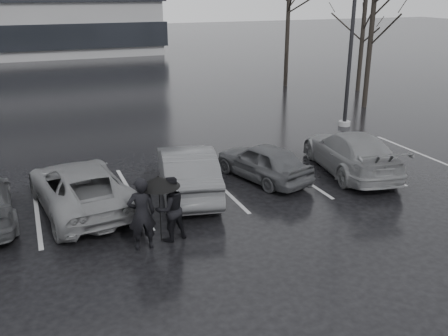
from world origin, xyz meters
TOP-DOWN VIEW (x-y plane):
  - ground at (0.00, 0.00)m, footprint 160.00×160.00m
  - car_main at (2.15, 2.33)m, footprint 2.41×3.92m
  - car_west_a at (-0.55, 2.13)m, footprint 2.46×4.79m
  - car_west_b at (-3.75, 2.12)m, footprint 2.88×5.17m
  - car_east at (5.29, 1.87)m, footprint 2.82×5.17m
  - pedestrian_left at (-2.65, -0.82)m, footprint 0.69×0.46m
  - pedestrian_right at (-1.89, -0.62)m, footprint 0.95×0.82m
  - umbrella at (-2.14, -0.61)m, footprint 1.04×1.04m
  - lamp_post at (8.73, 7.12)m, footprint 0.54×0.54m
  - stall_stripes at (-0.80, 2.50)m, footprint 19.72×5.00m
  - tree_east at (12.00, 10.00)m, footprint 0.26×0.26m
  - tree_ne at (14.50, 14.00)m, footprint 0.26×0.26m
  - tree_north at (11.00, 17.00)m, footprint 0.26×0.26m

SIDE VIEW (x-z plane):
  - ground at x=0.00m, z-range 0.00..0.00m
  - stall_stripes at x=-0.80m, z-range 0.00..0.00m
  - car_main at x=2.15m, z-range 0.00..1.25m
  - car_west_b at x=-3.75m, z-range 0.00..1.37m
  - car_east at x=5.29m, z-range 0.00..1.42m
  - car_west_a at x=-0.55m, z-range 0.00..1.50m
  - pedestrian_right at x=-1.89m, z-range 0.00..1.69m
  - pedestrian_left at x=-2.65m, z-range 0.00..1.85m
  - umbrella at x=-2.14m, z-range 0.73..2.50m
  - tree_ne at x=14.50m, z-range 0.00..7.00m
  - tree_east at x=12.00m, z-range 0.00..8.00m
  - tree_north at x=11.00m, z-range 0.00..8.50m
  - lamp_post at x=8.73m, z-range -0.41..9.38m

